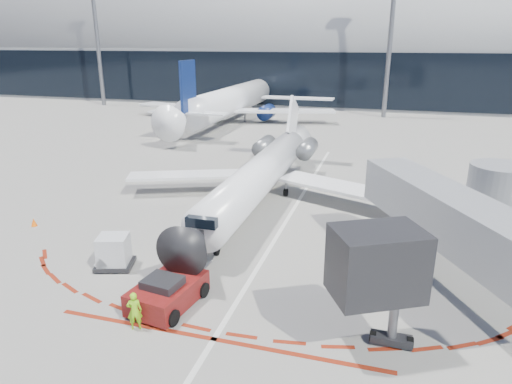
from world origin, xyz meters
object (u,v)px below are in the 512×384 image
(pushback_tug, at_px, (168,292))
(ramp_worker, at_px, (134,311))
(regional_jet, at_px, (264,171))
(uld_container, at_px, (114,252))

(pushback_tug, height_order, ramp_worker, ramp_worker)
(regional_jet, distance_m, pushback_tug, 15.08)
(uld_container, bearing_deg, pushback_tug, -47.41)
(regional_jet, xyz_separation_m, ramp_worker, (-0.77, -16.99, -1.40))
(regional_jet, distance_m, ramp_worker, 17.06)
(pushback_tug, relative_size, uld_container, 2.55)
(uld_container, bearing_deg, regional_jet, 52.28)
(ramp_worker, bearing_deg, regional_jet, -119.10)
(pushback_tug, height_order, uld_container, uld_container)
(regional_jet, height_order, pushback_tug, regional_jet)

